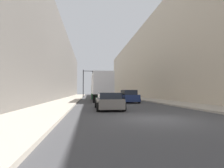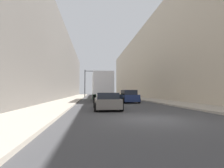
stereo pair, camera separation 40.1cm
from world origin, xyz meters
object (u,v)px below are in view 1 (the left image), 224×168
suv_car (128,97)px  sedan_car (109,101)px  semi_truck (100,86)px  traffic_signal_gantry (90,78)px

suv_car → sedan_car: bearing=-113.2°
sedan_car → semi_truck: bearing=89.0°
suv_car → traffic_signal_gantry: bearing=102.4°
sedan_car → traffic_signal_gantry: 29.87m
sedan_car → suv_car: suv_car is taller
semi_truck → sedan_car: (-0.25, -13.68, -1.58)m
traffic_signal_gantry → suv_car: bearing=-77.6°
semi_truck → traffic_signal_gantry: (-1.36, 15.89, 2.49)m
semi_truck → sedan_car: size_ratio=3.23×
suv_car → traffic_signal_gantry: (-4.68, 21.24, 3.95)m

